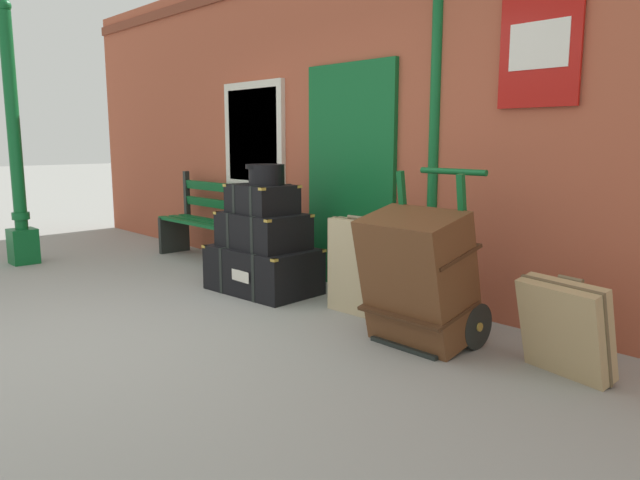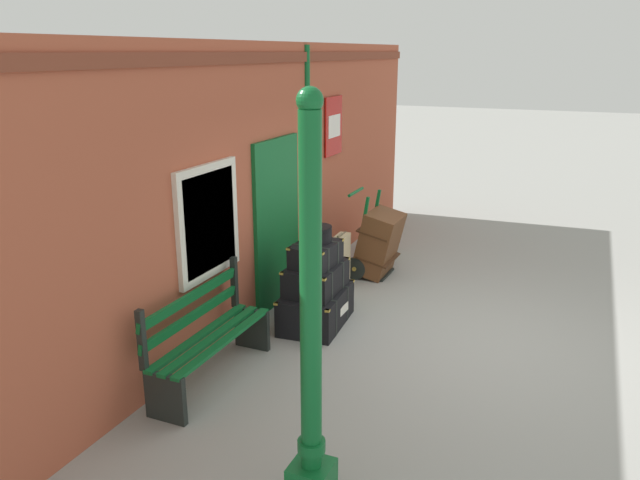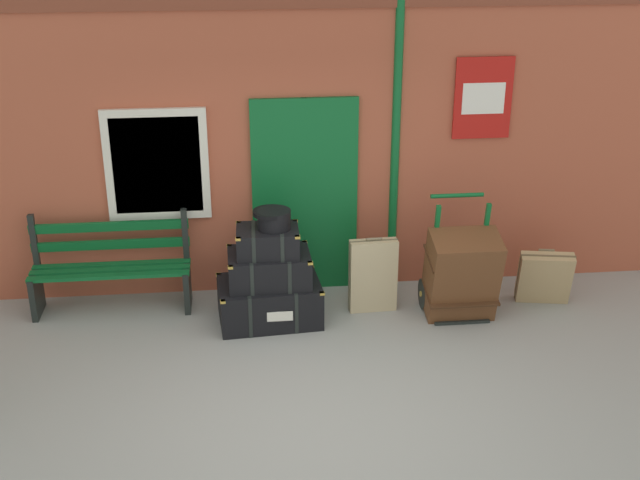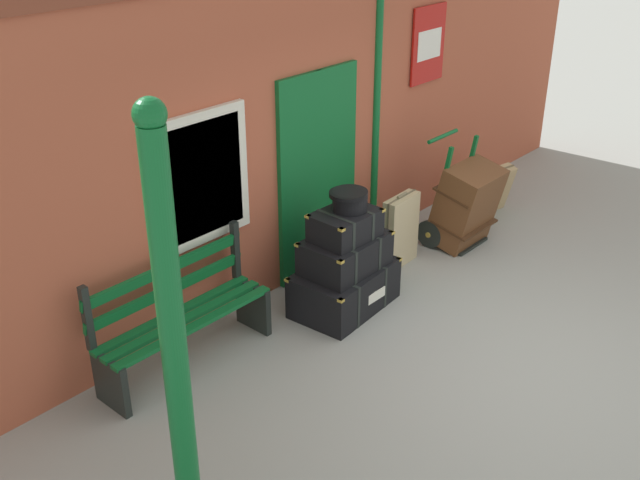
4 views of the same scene
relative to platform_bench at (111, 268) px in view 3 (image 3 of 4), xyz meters
name	(u,v)px [view 3 (image 3 of 4)]	position (x,y,z in m)	size (l,w,h in m)	color
ground_plane	(315,418)	(1.88, -2.16, -0.44)	(60.00, 60.00, 0.00)	gray
brick_facade	(290,142)	(1.88, 0.44, 1.15)	(10.40, 0.35, 3.20)	#AD5138
platform_bench	(111,268)	(0.00, 0.00, 0.00)	(1.60, 0.43, 1.01)	#0F5B28
steamer_trunk_base	(270,302)	(1.59, -0.45, -0.23)	(1.06, 0.73, 0.43)	black
steamer_trunk_middle	(269,268)	(1.60, -0.44, 0.14)	(0.82, 0.57, 0.33)	black
steamer_trunk_top	(268,241)	(1.59, -0.45, 0.43)	(0.62, 0.46, 0.27)	black
round_hatbox	(273,218)	(1.65, -0.44, 0.66)	(0.37, 0.34, 0.19)	black
porters_trolley	(456,285)	(3.50, -0.41, -0.17)	(0.71, 0.56, 1.21)	black
large_brown_trunk	(462,275)	(3.50, -0.58, 0.03)	(0.70, 0.62, 0.96)	brown
suitcase_tan	(544,278)	(4.45, -0.37, -0.15)	(0.58, 0.39, 0.61)	tan
suitcase_olive	(373,275)	(2.66, -0.32, -0.06)	(0.50, 0.17, 0.81)	tan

